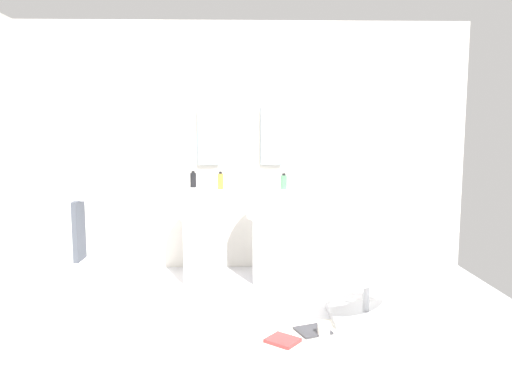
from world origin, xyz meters
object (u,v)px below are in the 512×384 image
object	(u,v)px
magazine_charcoal	(313,331)
coffee_mug	(324,330)
pedestal_sink_right	(273,229)
towel_rack	(76,233)
pedestal_sink_left	(206,229)
magazine_red	(283,340)
lounge_chair	(367,275)
soap_bottle_green	(284,182)
soap_bottle_amber	(221,181)
soap_bottle_black	(193,180)

from	to	relation	value
magazine_charcoal	coffee_mug	size ratio (longest dim) A/B	2.52
pedestal_sink_right	towel_rack	distance (m)	1.84
pedestal_sink_left	towel_rack	bearing A→B (deg)	-143.76
towel_rack	pedestal_sink_left	bearing A→B (deg)	36.24
coffee_mug	magazine_red	bearing A→B (deg)	-162.01
pedestal_sink_left	magazine_red	world-z (taller)	pedestal_sink_left
lounge_chair	soap_bottle_green	bearing A→B (deg)	121.00
pedestal_sink_left	magazine_charcoal	size ratio (longest dim) A/B	4.42
magazine_charcoal	soap_bottle_green	bearing A→B (deg)	74.31
coffee_mug	soap_bottle_green	distance (m)	1.61
pedestal_sink_right	soap_bottle_amber	size ratio (longest dim) A/B	6.02
coffee_mug	soap_bottle_amber	world-z (taller)	soap_bottle_amber
soap_bottle_green	soap_bottle_amber	size ratio (longest dim) A/B	0.91
pedestal_sink_right	magazine_charcoal	xyz separation A→B (m)	(0.22, -1.33, -0.49)
pedestal_sink_left	magazine_charcoal	world-z (taller)	pedestal_sink_left
pedestal_sink_left	towel_rack	world-z (taller)	pedestal_sink_left
soap_bottle_green	pedestal_sink_right	bearing A→B (deg)	135.38
lounge_chair	soap_bottle_green	world-z (taller)	soap_bottle_green
soap_bottle_black	towel_rack	bearing A→B (deg)	-136.59
pedestal_sink_left	soap_bottle_black	distance (m)	0.50
pedestal_sink_left	soap_bottle_amber	distance (m)	0.51
coffee_mug	soap_bottle_black	distance (m)	2.07
pedestal_sink_left	pedestal_sink_right	size ratio (longest dim) A/B	1.00
pedestal_sink_right	soap_bottle_black	bearing A→B (deg)	173.02
coffee_mug	lounge_chair	bearing A→B (deg)	41.86
towel_rack	soap_bottle_green	distance (m)	1.92
magazine_charcoal	magazine_red	bearing A→B (deg)	-164.86
pedestal_sink_right	soap_bottle_black	xyz separation A→B (m)	(-0.79, 0.10, 0.48)
pedestal_sink_left	soap_bottle_black	size ratio (longest dim) A/B	6.24
lounge_chair	magazine_charcoal	distance (m)	0.63
soap_bottle_green	soap_bottle_amber	distance (m)	0.61
lounge_chair	magazine_charcoal	size ratio (longest dim) A/B	4.69
magazine_red	pedestal_sink_right	bearing A→B (deg)	127.68
magazine_charcoal	soap_bottle_amber	bearing A→B (deg)	98.77
towel_rack	coffee_mug	xyz separation A→B (m)	(1.96, -0.66, -0.57)
pedestal_sink_right	soap_bottle_black	distance (m)	0.93
pedestal_sink_right	magazine_red	world-z (taller)	pedestal_sink_right
towel_rack	soap_bottle_amber	distance (m)	1.39
pedestal_sink_right	magazine_charcoal	distance (m)	1.43
pedestal_sink_left	magazine_red	size ratio (longest dim) A/B	4.91
towel_rack	soap_bottle_black	bearing A→B (deg)	43.41
soap_bottle_green	lounge_chair	bearing A→B (deg)	-59.00
soap_bottle_green	towel_rack	bearing A→B (deg)	-159.95
magazine_charcoal	soap_bottle_black	size ratio (longest dim) A/B	1.41
pedestal_sink_left	lounge_chair	xyz separation A→B (m)	(1.34, -1.05, -0.16)
pedestal_sink_left	soap_bottle_green	world-z (taller)	soap_bottle_green
pedestal_sink_left	soap_bottle_green	size ratio (longest dim) A/B	6.64
pedestal_sink_left	soap_bottle_black	world-z (taller)	soap_bottle_black
coffee_mug	soap_bottle_green	xyz separation A→B (m)	(-0.19, 1.31, 0.93)
pedestal_sink_right	soap_bottle_amber	world-z (taller)	soap_bottle_amber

